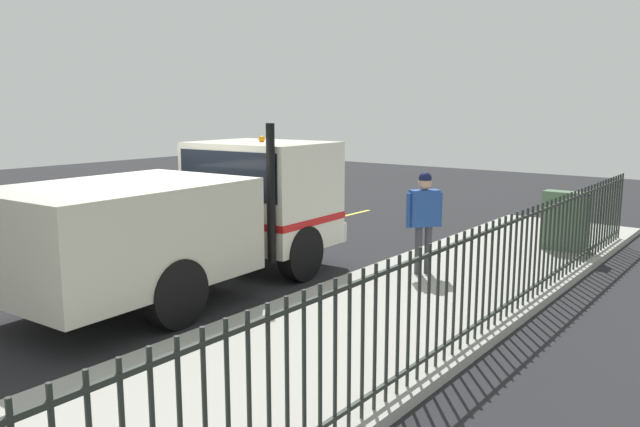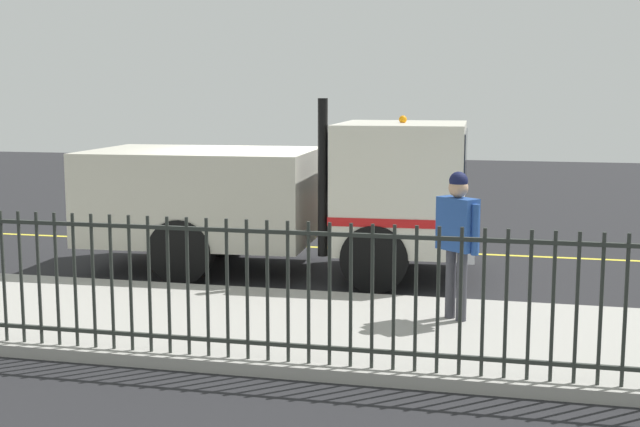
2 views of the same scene
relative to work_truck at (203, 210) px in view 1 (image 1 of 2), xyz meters
name	(u,v)px [view 1 (image 1 of 2)]	position (x,y,z in m)	size (l,w,h in m)	color
ground_plane	(154,297)	(-0.23, -0.86, -1.31)	(44.74, 44.74, 0.00)	#232326
sidewalk_slab	(332,342)	(3.25, -0.86, -1.24)	(3.19, 20.34, 0.13)	#A3A099
lane_marking	(86,277)	(-2.13, -0.86, -1.30)	(0.12, 18.30, 0.01)	yellow
work_truck	(203,210)	(0.00, 0.00, 0.00)	(2.65, 6.08, 2.71)	silver
worker_standing	(424,212)	(2.69, 2.55, -0.10)	(0.49, 0.52, 1.76)	#264C99
iron_fence	(437,304)	(4.68, -0.86, -0.46)	(0.04, 17.32, 1.43)	#2D332D
utility_cabinet	(565,221)	(4.07, 5.91, -0.59)	(0.87, 0.36, 1.17)	#4C6B4C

